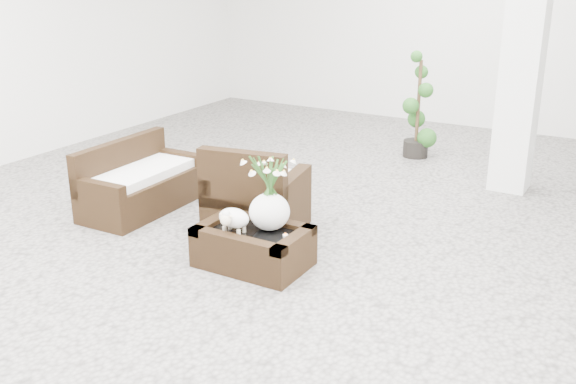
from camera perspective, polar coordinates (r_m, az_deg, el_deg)
The scene contains 9 objects.
ground at distance 5.82m, azimuth 0.50°, elevation -5.48°, with size 11.00×11.00×0.00m, color gray.
column at distance 7.56m, azimuth 19.80°, elevation 12.99°, with size 0.40×0.40×3.50m, color white.
coffee_table at distance 5.59m, azimuth -2.99°, elevation -4.83°, with size 0.90×0.60×0.31m, color black.
sheep_figurine at distance 5.48m, azimuth -4.66°, elevation -2.43°, with size 0.28×0.23×0.21m, color white.
planter_narcissus at distance 5.42m, azimuth -1.62°, elevation 0.70°, with size 0.44×0.44×0.80m, color white, non-canonical shape.
tealight at distance 5.39m, azimuth -0.22°, elevation -3.75°, with size 0.04×0.04×0.03m, color white.
armchair at distance 6.19m, azimuth -2.69°, elevation 0.41°, with size 0.82×0.78×0.87m, color black.
loveseat at distance 6.92m, azimuth -12.51°, elevation 1.28°, with size 1.31×0.63×0.70m, color black.
topiary at distance 8.72m, azimuth 11.12°, elevation 7.26°, with size 0.36×0.36×1.34m, color #204C18, non-canonical shape.
Camera 1 is at (2.61, -4.59, 2.45)m, focal length 41.43 mm.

